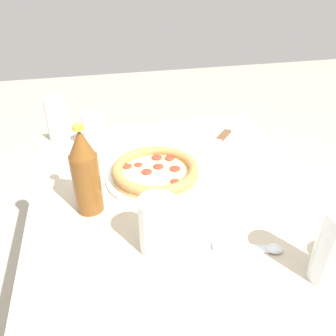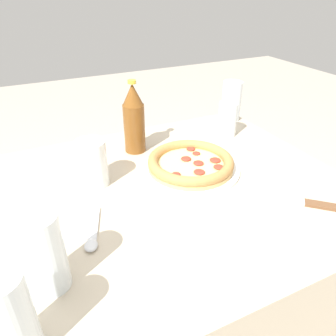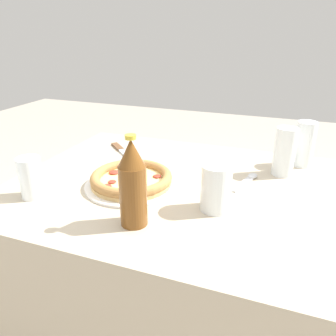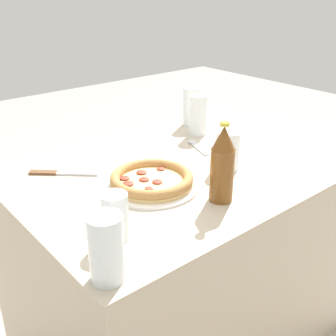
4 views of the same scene
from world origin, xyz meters
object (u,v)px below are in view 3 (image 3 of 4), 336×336
at_px(pizza_salami, 131,180).
at_px(beer_bottle, 133,184).
at_px(spoon, 247,180).
at_px(glass_water, 216,190).
at_px(glass_cola, 31,179).
at_px(glass_orange_juice, 304,146).
at_px(knife, 122,151).
at_px(glass_mango_juice, 284,154).

relative_size(pizza_salami, beer_bottle, 1.24).
bearing_deg(spoon, beer_bottle, -123.86).
bearing_deg(glass_water, spoon, 74.00).
xyz_separation_m(glass_cola, spoon, (0.57, 0.32, -0.05)).
bearing_deg(spoon, glass_orange_juice, 51.88).
relative_size(glass_orange_juice, glass_cola, 1.32).
distance_m(beer_bottle, knife, 0.53).
bearing_deg(pizza_salami, glass_orange_juice, 36.22).
relative_size(glass_mango_juice, glass_cola, 1.33).
distance_m(glass_orange_juice, beer_bottle, 0.68).
bearing_deg(beer_bottle, glass_water, 38.71).
bearing_deg(knife, spoon, -11.79).
relative_size(glass_water, glass_cola, 1.07).
distance_m(glass_orange_juice, spoon, 0.27).
relative_size(glass_mango_juice, spoon, 1.06).
distance_m(knife, spoon, 0.51).
bearing_deg(glass_water, knife, 144.80).
height_order(pizza_salami, knife, pizza_salami).
distance_m(beer_bottle, spoon, 0.43).
bearing_deg(glass_orange_juice, glass_cola, -144.35).
bearing_deg(knife, glass_orange_juice, 8.59).
xyz_separation_m(glass_orange_juice, knife, (-0.66, -0.10, -0.07)).
distance_m(pizza_salami, glass_water, 0.28).
relative_size(glass_mango_juice, glass_water, 1.25).
relative_size(beer_bottle, spoon, 1.54).
distance_m(glass_water, spoon, 0.22).
bearing_deg(glass_water, pizza_salami, 169.35).
bearing_deg(glass_water, glass_orange_juice, 61.89).
distance_m(glass_water, glass_cola, 0.52).
height_order(pizza_salami, glass_mango_juice, glass_mango_juice).
height_order(glass_water, spoon, glass_water).
xyz_separation_m(glass_mango_juice, glass_water, (-0.16, -0.30, -0.02)).
bearing_deg(glass_water, glass_mango_juice, 62.46).
relative_size(glass_water, knife, 0.72).
distance_m(pizza_salami, glass_mango_juice, 0.50).
height_order(glass_mango_juice, glass_cola, glass_mango_juice).
bearing_deg(pizza_salami, glass_mango_juice, 30.36).
bearing_deg(beer_bottle, glass_orange_juice, 54.50).
bearing_deg(glass_cola, glass_mango_juice, 31.84).
bearing_deg(pizza_salami, spoon, 25.18).
bearing_deg(glass_orange_juice, pizza_salami, -143.78).
height_order(glass_cola, knife, glass_cola).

